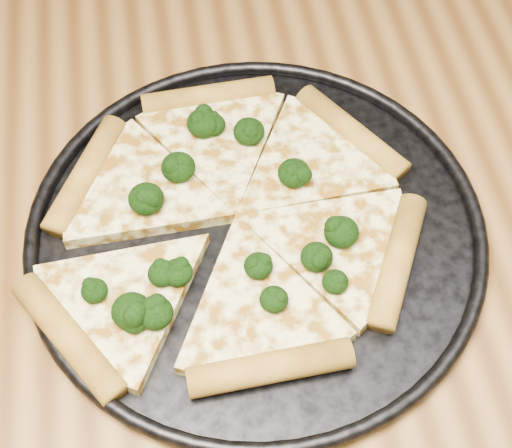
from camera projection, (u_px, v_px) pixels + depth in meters
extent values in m
cube|color=brown|center=(176.00, 257.00, 0.66)|extent=(1.20, 0.90, 0.04)
cube|color=brown|center=(502.00, 129.00, 1.23)|extent=(0.06, 0.06, 0.71)
cylinder|color=black|center=(256.00, 232.00, 0.64)|extent=(0.38, 0.38, 0.01)
torus|color=black|center=(256.00, 228.00, 0.64)|extent=(0.39, 0.39, 0.01)
cylinder|color=#BA8D2E|center=(351.00, 132.00, 0.69)|extent=(0.09, 0.12, 0.02)
cylinder|color=#BA8D2E|center=(208.00, 97.00, 0.71)|extent=(0.13, 0.03, 0.02)
cylinder|color=#BA8D2E|center=(86.00, 175.00, 0.66)|extent=(0.08, 0.12, 0.02)
cylinder|color=#BA8D2E|center=(68.00, 337.00, 0.58)|extent=(0.09, 0.12, 0.02)
cylinder|color=#BA8D2E|center=(270.00, 368.00, 0.56)|extent=(0.13, 0.03, 0.02)
cylinder|color=#BA8D2E|center=(397.00, 261.00, 0.61)|extent=(0.08, 0.12, 0.02)
ellipsoid|color=black|center=(155.00, 313.00, 0.57)|extent=(0.03, 0.03, 0.02)
ellipsoid|color=black|center=(335.00, 282.00, 0.59)|extent=(0.02, 0.02, 0.02)
ellipsoid|color=black|center=(94.00, 291.00, 0.59)|extent=(0.02, 0.02, 0.02)
ellipsoid|color=black|center=(131.00, 311.00, 0.57)|extent=(0.03, 0.03, 0.02)
ellipsoid|color=black|center=(146.00, 199.00, 0.63)|extent=(0.03, 0.03, 0.02)
ellipsoid|color=black|center=(162.00, 273.00, 0.60)|extent=(0.02, 0.02, 0.02)
ellipsoid|color=black|center=(317.00, 257.00, 0.60)|extent=(0.03, 0.03, 0.02)
ellipsoid|color=black|center=(249.00, 131.00, 0.68)|extent=(0.03, 0.03, 0.02)
ellipsoid|color=black|center=(203.00, 123.00, 0.68)|extent=(0.03, 0.03, 0.02)
ellipsoid|color=black|center=(135.00, 320.00, 0.57)|extent=(0.02, 0.02, 0.02)
ellipsoid|color=black|center=(213.00, 125.00, 0.68)|extent=(0.02, 0.02, 0.02)
ellipsoid|color=black|center=(294.00, 173.00, 0.65)|extent=(0.03, 0.03, 0.02)
ellipsoid|color=black|center=(274.00, 299.00, 0.58)|extent=(0.02, 0.02, 0.02)
ellipsoid|color=black|center=(178.00, 167.00, 0.65)|extent=(0.03, 0.03, 0.02)
ellipsoid|color=black|center=(258.00, 266.00, 0.60)|extent=(0.02, 0.02, 0.02)
ellipsoid|color=black|center=(341.00, 232.00, 0.62)|extent=(0.03, 0.03, 0.02)
ellipsoid|color=black|center=(178.00, 273.00, 0.60)|extent=(0.02, 0.02, 0.02)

